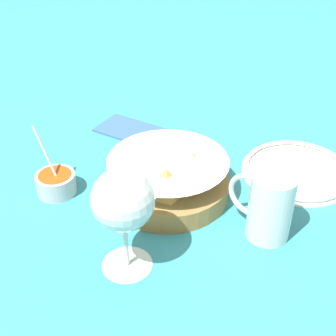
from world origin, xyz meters
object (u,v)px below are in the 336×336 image
(food_basket, at_px, (168,179))
(side_plate, at_px, (297,170))
(sauce_cup, at_px, (56,182))
(wine_glass, at_px, (123,203))
(beer_mug, at_px, (269,208))

(food_basket, bearing_deg, side_plate, -124.83)
(food_basket, height_order, side_plate, food_basket)
(sauce_cup, relative_size, wine_glass, 0.73)
(beer_mug, bearing_deg, wine_glass, 58.03)
(food_basket, xyz_separation_m, sauce_cup, (0.16, 0.13, -0.01))
(food_basket, distance_m, beer_mug, 0.19)
(wine_glass, distance_m, beer_mug, 0.24)
(food_basket, xyz_separation_m, side_plate, (-0.15, -0.21, -0.03))
(food_basket, bearing_deg, beer_mug, -173.09)
(food_basket, xyz_separation_m, wine_glass, (-0.07, 0.17, 0.09))
(side_plate, bearing_deg, food_basket, 55.17)
(food_basket, distance_m, sauce_cup, 0.20)
(beer_mug, relative_size, side_plate, 0.54)
(sauce_cup, bearing_deg, side_plate, -132.34)
(sauce_cup, bearing_deg, food_basket, -141.83)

